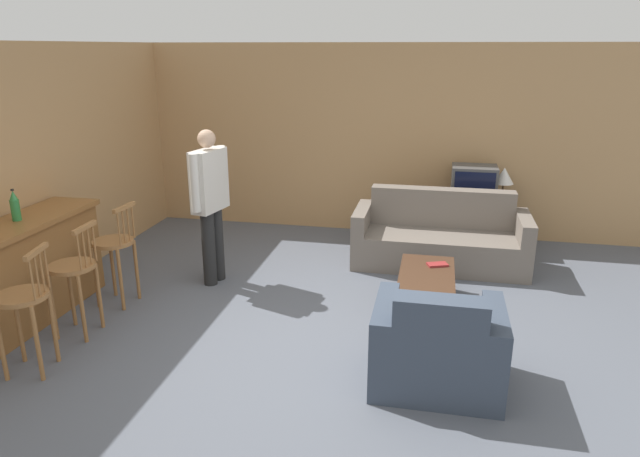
{
  "coord_description": "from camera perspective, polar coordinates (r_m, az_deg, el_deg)",
  "views": [
    {
      "loc": [
        0.88,
        -4.36,
        2.55
      ],
      "look_at": [
        -0.2,
        0.83,
        0.85
      ],
      "focal_mm": 32.0,
      "sensor_mm": 36.0,
      "label": 1
    }
  ],
  "objects": [
    {
      "name": "ground_plane",
      "position": [
        5.13,
        0.27,
        -12.03
      ],
      "size": [
        24.0,
        24.0,
        0.0
      ],
      "primitive_type": "plane",
      "color": "#565B66"
    },
    {
      "name": "bar_chair_mid",
      "position": [
        5.6,
        -23.36,
        -4.27
      ],
      "size": [
        0.42,
        0.42,
        1.06
      ],
      "color": "#996638",
      "rests_on": "ground_plane"
    },
    {
      "name": "wall_back",
      "position": [
        8.05,
        5.38,
        8.77
      ],
      "size": [
        9.4,
        0.08,
        2.6
      ],
      "color": "tan",
      "rests_on": "ground_plane"
    },
    {
      "name": "table_lamp",
      "position": [
        7.73,
        17.92,
        4.92
      ],
      "size": [
        0.25,
        0.25,
        0.46
      ],
      "color": "brown",
      "rests_on": "tv_unit"
    },
    {
      "name": "bar_chair_far",
      "position": [
        6.13,
        -19.81,
        -2.0
      ],
      "size": [
        0.43,
        0.43,
        1.06
      ],
      "color": "#996638",
      "rests_on": "ground_plane"
    },
    {
      "name": "bottle",
      "position": [
        6.01,
        -28.2,
        1.98
      ],
      "size": [
        0.08,
        0.08,
        0.3
      ],
      "color": "#2D7F3D",
      "rests_on": "bar_counter"
    },
    {
      "name": "book_on_table",
      "position": [
        6.08,
        11.66,
        -3.55
      ],
      "size": [
        0.24,
        0.18,
        0.02
      ],
      "color": "maroon",
      "rests_on": "coffee_table"
    },
    {
      "name": "tv",
      "position": [
        7.71,
        15.11,
        4.35
      ],
      "size": [
        0.57,
        0.45,
        0.47
      ],
      "color": "#4C4C4C",
      "rests_on": "tv_unit"
    },
    {
      "name": "couch_far",
      "position": [
        7.07,
        11.9,
        -1.07
      ],
      "size": [
        2.06,
        0.85,
        0.88
      ],
      "color": "#70665B",
      "rests_on": "ground_plane"
    },
    {
      "name": "bar_chair_near",
      "position": [
        5.13,
        -27.44,
        -6.84
      ],
      "size": [
        0.48,
        0.48,
        1.06
      ],
      "color": "#996638",
      "rests_on": "ground_plane"
    },
    {
      "name": "wall_left",
      "position": [
        7.09,
        -24.13,
        6.08
      ],
      "size": [
        0.08,
        8.55,
        2.6
      ],
      "color": "tan",
      "rests_on": "ground_plane"
    },
    {
      "name": "bar_counter",
      "position": [
        6.01,
        -28.31,
        -4.36
      ],
      "size": [
        0.55,
        2.15,
        0.99
      ],
      "color": "brown",
      "rests_on": "ground_plane"
    },
    {
      "name": "tv_unit",
      "position": [
        7.85,
        14.8,
        0.54
      ],
      "size": [
        1.03,
        0.51,
        0.61
      ],
      "color": "#2D2319",
      "rests_on": "ground_plane"
    },
    {
      "name": "coffee_table",
      "position": [
        5.9,
        10.62,
        -4.83
      ],
      "size": [
        0.55,
        1.02,
        0.37
      ],
      "color": "#472D1E",
      "rests_on": "ground_plane"
    },
    {
      "name": "armchair_near",
      "position": [
        4.59,
        11.64,
        -11.8
      ],
      "size": [
        0.99,
        0.81,
        0.86
      ],
      "color": "#384251",
      "rests_on": "ground_plane"
    },
    {
      "name": "person_by_window",
      "position": [
        6.31,
        -10.93,
        2.92
      ],
      "size": [
        0.28,
        0.61,
        1.72
      ],
      "color": "black",
      "rests_on": "ground_plane"
    }
  ]
}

